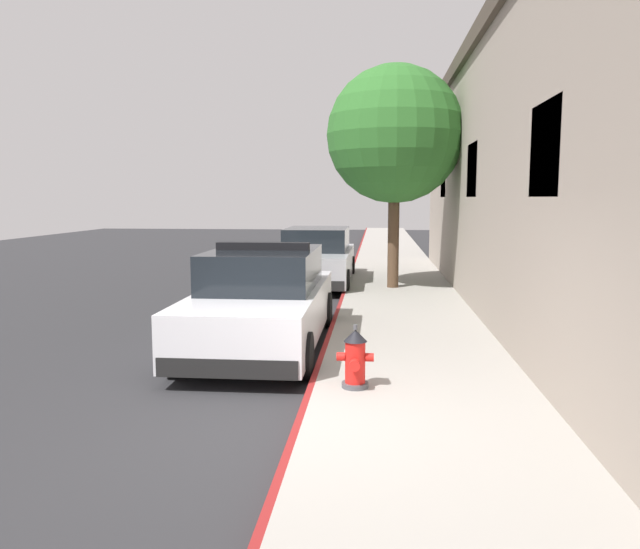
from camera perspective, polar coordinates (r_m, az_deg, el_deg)
ground_plane at (r=17.10m, az=-13.21°, el=-1.44°), size 31.20×60.00×0.20m
sidewalk_pavement at (r=16.21m, az=7.32°, el=-1.16°), size 2.65×60.00×0.14m
curb_painted_edge at (r=16.22m, az=2.50°, el=-1.10°), size 0.08×60.00×0.14m
police_cruiser at (r=9.92m, az=-5.28°, el=-2.46°), size 1.94×4.84×1.68m
parked_car_silver_ahead at (r=16.92m, az=-0.28°, el=1.53°), size 1.94×4.84×1.56m
fire_hydrant at (r=7.39m, az=3.26°, el=-7.76°), size 0.44×0.40×0.76m
street_tree at (r=15.60m, az=6.92°, el=12.65°), size 3.35×3.35×5.45m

